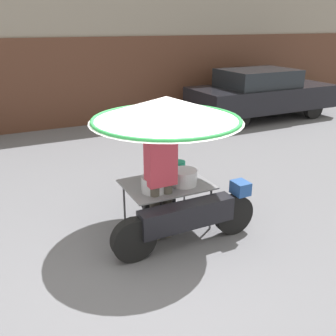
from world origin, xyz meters
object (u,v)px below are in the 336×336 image
vendor_person (161,177)px  parked_car (261,93)px  vendor_motorcycle_cart (169,127)px  potted_plant (316,92)px

vendor_person → parked_car: 7.51m
vendor_person → parked_car: (5.67, 4.92, -0.13)m
vendor_motorcycle_cart → vendor_person: vendor_motorcycle_cart is taller
vendor_motorcycle_cart → potted_plant: 10.49m
vendor_motorcycle_cart → parked_car: vendor_motorcycle_cart is taller
vendor_motorcycle_cart → potted_plant: bearing=32.6°
vendor_person → potted_plant: vendor_person is taller
parked_car → potted_plant: parked_car is taller
vendor_motorcycle_cart → potted_plant: (8.79, 5.62, -1.05)m
potted_plant → vendor_motorcycle_cart: bearing=-147.4°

